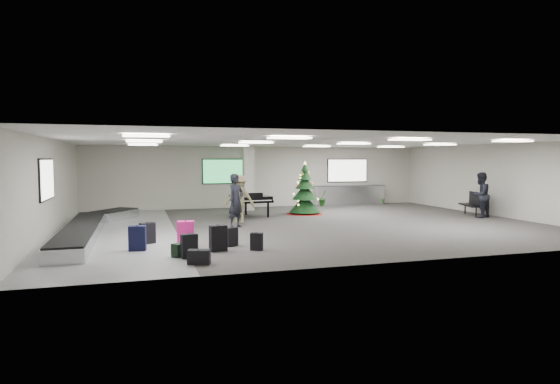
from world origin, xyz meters
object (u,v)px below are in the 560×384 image
object	(u,v)px
service_counter	(350,195)
potted_plant_left	(322,198)
traveler_a	(236,201)
potted_plant_right	(381,198)
bench	(473,202)
baggage_carousel	(90,228)
traveler_bench	(480,195)
christmas_tree	(305,196)
traveler_b	(239,199)
grand_piano	(251,199)
pink_suitcase	(186,234)

from	to	relation	value
service_counter	potted_plant_left	world-z (taller)	service_counter
traveler_a	potted_plant_right	world-z (taller)	traveler_a
bench	baggage_carousel	bearing A→B (deg)	-158.99
service_counter	traveler_bench	world-z (taller)	traveler_bench
bench	potted_plant_right	bearing A→B (deg)	120.82
christmas_tree	bench	size ratio (longest dim) A/B	1.40
baggage_carousel	traveler_b	world-z (taller)	traveler_b
potted_plant_left	baggage_carousel	bearing A→B (deg)	-149.61
grand_piano	christmas_tree	bearing A→B (deg)	-0.93
traveler_b	traveler_bench	xyz separation A→B (m)	(10.30, -1.46, 0.03)
service_counter	christmas_tree	bearing A→B (deg)	-138.68
baggage_carousel	traveler_bench	xyz separation A→B (m)	(15.74, -0.20, 0.77)
baggage_carousel	service_counter	xyz separation A→B (m)	(12.84, 6.73, 0.33)
bench	traveler_b	size ratio (longest dim) A/B	0.91
service_counter	pink_suitcase	distance (m)	14.13
bench	potted_plant_left	bearing A→B (deg)	148.58
service_counter	traveler_a	bearing A→B (deg)	-139.25
grand_piano	potted_plant_right	bearing A→B (deg)	17.22
service_counter	christmas_tree	xyz separation A→B (m)	(-3.88, -3.41, 0.29)
service_counter	traveler_a	xyz separation A→B (m)	(-7.79, -6.71, 0.45)
baggage_carousel	pink_suitcase	bearing A→B (deg)	-48.72
baggage_carousel	grand_piano	distance (m)	7.11
traveler_bench	potted_plant_left	xyz separation A→B (m)	(-4.63, 6.71, -0.53)
christmas_tree	potted_plant_right	bearing A→B (deg)	29.39
pink_suitcase	christmas_tree	distance (m)	8.99
grand_piano	bench	distance (m)	9.98
traveler_a	traveler_bench	world-z (taller)	traveler_a
bench	potted_plant_left	distance (m)	7.68
pink_suitcase	traveler_a	size ratio (longest dim) A/B	0.38
service_counter	traveler_b	size ratio (longest dim) A/B	2.12
grand_piano	bench	bearing A→B (deg)	-19.75
pink_suitcase	traveler_b	size ratio (longest dim) A/B	0.40
bench	potted_plant_right	distance (m)	6.11
christmas_tree	bench	bearing A→B (deg)	-20.98
pink_suitcase	grand_piano	xyz separation A→B (m)	(3.46, 6.43, 0.41)
pink_suitcase	potted_plant_right	world-z (taller)	pink_suitcase
grand_piano	potted_plant_left	world-z (taller)	grand_piano
baggage_carousel	traveler_b	distance (m)	5.63
christmas_tree	grand_piano	world-z (taller)	christmas_tree
baggage_carousel	potted_plant_right	xyz separation A→B (m)	(14.75, 6.58, 0.15)
potted_plant_left	potted_plant_right	distance (m)	3.64
traveler_b	bench	bearing A→B (deg)	19.28
christmas_tree	bench	world-z (taller)	christmas_tree
potted_plant_left	potted_plant_right	size ratio (longest dim) A/B	1.25
christmas_tree	service_counter	bearing A→B (deg)	41.32
traveler_a	potted_plant_right	bearing A→B (deg)	-3.83
baggage_carousel	traveler_a	bearing A→B (deg)	0.29
bench	potted_plant_right	xyz separation A→B (m)	(-1.27, 5.97, -0.23)
christmas_tree	traveler_a	bearing A→B (deg)	-139.83
pink_suitcase	traveler_a	bearing A→B (deg)	66.84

